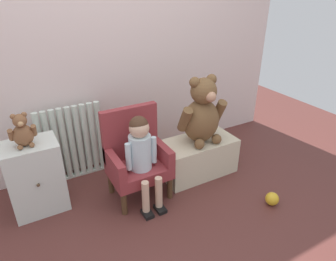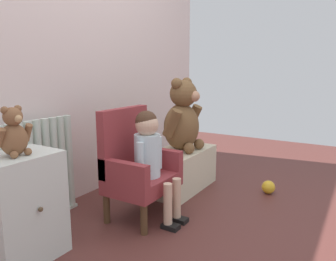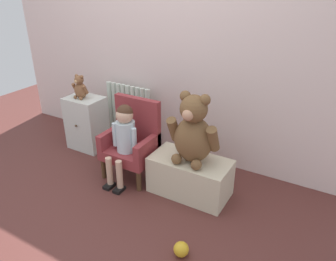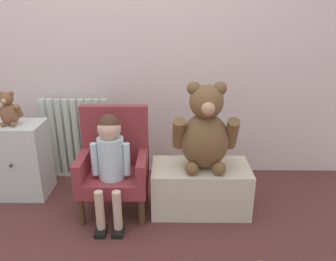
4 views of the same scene
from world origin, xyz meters
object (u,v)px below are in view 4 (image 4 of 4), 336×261
Objects in this scene: child_armchair at (114,164)px; small_dresser at (21,160)px; child_figure at (110,154)px; low_bench at (200,188)px; large_teddy_bear at (205,131)px; small_teddy_bear at (9,110)px; radiator at (77,139)px.

small_dresser is at bearing 165.65° from child_armchair.
low_bench is (0.60, 0.11, -0.31)m from child_figure.
child_armchair is 0.66m from large_teddy_bear.
small_dresser is 1.35m from low_bench.
child_figure is 1.24× the size of large_teddy_bear.
small_dresser is at bearing 171.60° from large_teddy_bear.
child_figure reaches higher than low_bench.
child_armchair is 2.97× the size of small_teddy_bear.
large_teddy_bear is 1.38m from small_teddy_bear.
child_armchair is (0.74, -0.19, 0.06)m from small_dresser.
large_teddy_bear is at bearing 9.54° from child_figure.
large_teddy_bear is (0.02, -0.01, 0.42)m from low_bench.
radiator is 1.19× the size of small_dresser.
child_figure is at bearing -56.71° from radiator.
large_teddy_bear is at bearing -8.40° from small_dresser.
radiator is at bearing 153.86° from large_teddy_bear.
small_teddy_bear is (-1.35, 0.18, 0.51)m from low_bench.
large_teddy_bear reaches higher than child_armchair.
small_dresser is 0.76m from child_armchair.
low_bench is at bearing -7.43° from small_teddy_bear.
radiator is 1.14× the size of large_teddy_bear.
small_teddy_bear is (-0.75, 0.17, 0.33)m from child_armchair.
child_armchair is 0.62m from low_bench.
radiator reaches higher than small_dresser.
low_bench is (0.60, -0.01, -0.18)m from child_armchair.
small_teddy_bear is at bearing 167.21° from child_armchair.
child_armchair reaches higher than small_dresser.
small_teddy_bear is (-1.36, 0.18, 0.09)m from large_teddy_bear.
radiator is 0.93× the size of child_figure.
child_figure is (-0.00, -0.11, 0.13)m from child_armchair.
large_teddy_bear is at bearing -26.14° from radiator.
child_figure is (0.39, -0.60, 0.14)m from radiator.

